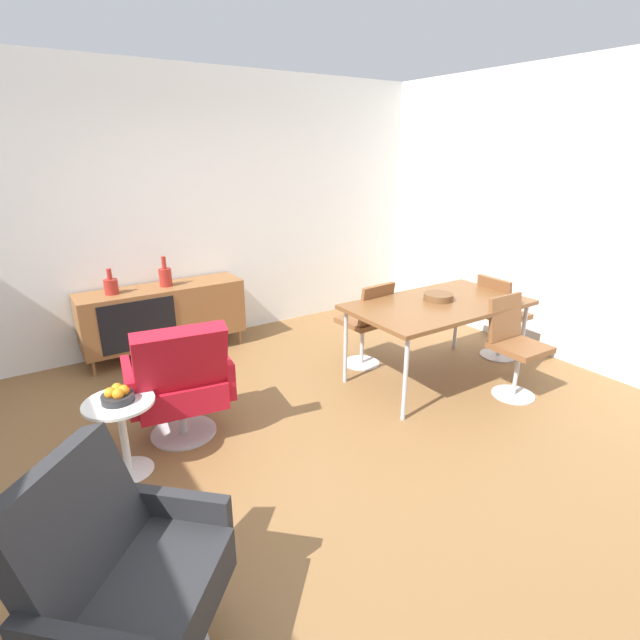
% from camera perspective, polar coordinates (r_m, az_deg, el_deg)
% --- Properties ---
extents(ground_plane, '(8.32, 8.32, 0.00)m').
position_cam_1_polar(ground_plane, '(3.45, -3.71, -16.30)').
color(ground_plane, brown).
extents(wall_back, '(6.80, 0.12, 2.80)m').
position_cam_1_polar(wall_back, '(5.26, -18.51, 11.87)').
color(wall_back, silver).
rests_on(wall_back, ground_plane).
extents(wall_right, '(0.12, 5.60, 2.80)m').
position_cam_1_polar(wall_right, '(5.20, 28.83, 10.40)').
color(wall_right, silver).
rests_on(wall_right, ground_plane).
extents(sideboard, '(1.60, 0.45, 0.72)m').
position_cam_1_polar(sideboard, '(5.15, -18.01, 0.74)').
color(sideboard, brown).
rests_on(sideboard, ground_plane).
extents(vase_cobalt, '(0.12, 0.12, 0.30)m').
position_cam_1_polar(vase_cobalt, '(5.06, -17.82, 4.95)').
color(vase_cobalt, maroon).
rests_on(vase_cobalt, sideboard).
extents(vase_sculptural_dark, '(0.13, 0.13, 0.24)m').
position_cam_1_polar(vase_sculptural_dark, '(4.96, -23.48, 3.75)').
color(vase_sculptural_dark, maroon).
rests_on(vase_sculptural_dark, sideboard).
extents(dining_table, '(1.60, 0.90, 0.74)m').
position_cam_1_polar(dining_table, '(4.39, 13.79, 1.48)').
color(dining_table, brown).
rests_on(dining_table, ground_plane).
extents(wooden_bowl_on_table, '(0.26, 0.26, 0.06)m').
position_cam_1_polar(wooden_bowl_on_table, '(4.44, 13.81, 2.68)').
color(wooden_bowl_on_table, brown).
rests_on(wooden_bowl_on_table, dining_table).
extents(dining_chair_far_end, '(0.43, 0.41, 0.86)m').
position_cam_1_polar(dining_chair_far_end, '(5.12, 20.46, 0.70)').
color(dining_chair_far_end, brown).
rests_on(dining_chair_far_end, ground_plane).
extents(dining_chair_front_right, '(0.41, 0.43, 0.86)m').
position_cam_1_polar(dining_chair_front_right, '(4.40, 21.98, -2.54)').
color(dining_chair_front_right, brown).
rests_on(dining_chair_front_right, ground_plane).
extents(dining_chair_back_left, '(0.43, 0.45, 0.86)m').
position_cam_1_polar(dining_chair_back_left, '(4.62, 5.59, -0.10)').
color(dining_chair_back_left, brown).
rests_on(dining_chair_back_left, ground_plane).
extents(lounge_chair_red, '(0.78, 0.73, 0.95)m').
position_cam_1_polar(lounge_chair_red, '(3.58, -16.26, -6.93)').
color(lounge_chair_red, red).
rests_on(lounge_chair_red, ground_plane).
extents(armchair_black_shell, '(0.91, 0.91, 0.95)m').
position_cam_1_polar(armchair_black_shell, '(2.24, -22.43, -26.11)').
color(armchair_black_shell, '#262628').
rests_on(armchair_black_shell, ground_plane).
extents(side_table_round, '(0.44, 0.44, 0.52)m').
position_cam_1_polar(side_table_round, '(3.42, -22.30, -11.80)').
color(side_table_round, white).
rests_on(side_table_round, ground_plane).
extents(fruit_bowl, '(0.20, 0.20, 0.11)m').
position_cam_1_polar(fruit_bowl, '(3.31, -22.82, -8.20)').
color(fruit_bowl, '#262628').
rests_on(fruit_bowl, side_table_round).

